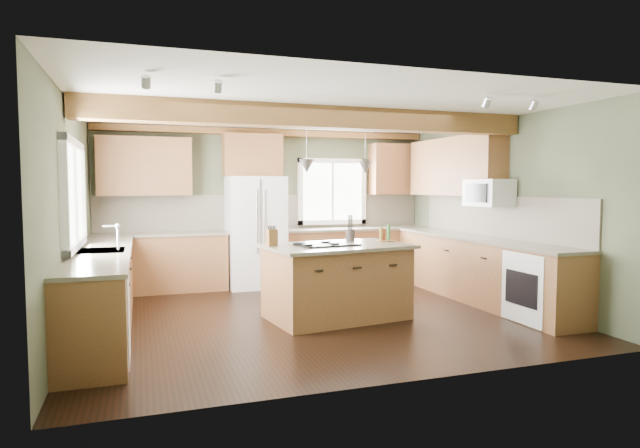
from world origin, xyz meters
name	(u,v)px	position (x,y,z in m)	size (l,w,h in m)	color
floor	(313,315)	(0.00, 0.00, 0.00)	(5.60, 5.60, 0.00)	black
ceiling	(313,109)	(0.00, 0.00, 2.60)	(5.60, 5.60, 0.00)	silver
wall_back	(268,206)	(0.00, 2.50, 1.30)	(5.60, 5.60, 0.00)	#414934
wall_left	(70,217)	(-2.80, 0.00, 1.30)	(5.00, 5.00, 0.00)	#414934
wall_right	(499,210)	(2.80, 0.00, 1.30)	(5.00, 5.00, 0.00)	#414934
ceiling_beam	(320,117)	(0.00, -0.25, 2.47)	(5.55, 0.26, 0.26)	brown
soffit_trim	(269,133)	(0.00, 2.40, 2.54)	(5.55, 0.20, 0.10)	brown
backsplash_back	(268,212)	(0.00, 2.48, 1.21)	(5.58, 0.03, 0.58)	brown
backsplash_right	(496,216)	(2.78, 0.05, 1.21)	(0.03, 3.70, 0.58)	brown
base_cab_back_left	(161,264)	(-1.79, 2.20, 0.44)	(2.02, 0.60, 0.88)	brown
counter_back_left	(160,234)	(-1.79, 2.20, 0.90)	(2.06, 0.64, 0.04)	#4F483A
base_cab_back_right	(355,255)	(1.49, 2.20, 0.44)	(2.62, 0.60, 0.88)	brown
counter_back_right	(356,229)	(1.49, 2.20, 0.90)	(2.66, 0.64, 0.04)	#4F483A
base_cab_left	(102,292)	(-2.50, 0.05, 0.44)	(0.60, 3.70, 0.88)	brown
counter_left	(101,252)	(-2.50, 0.05, 0.90)	(0.64, 3.74, 0.04)	#4F483A
base_cab_right	(478,270)	(2.50, 0.05, 0.44)	(0.60, 3.70, 0.88)	brown
counter_right	(479,238)	(2.50, 0.05, 0.90)	(0.64, 3.74, 0.04)	#4F483A
upper_cab_back_left	(145,166)	(-1.99, 2.33, 1.95)	(1.40, 0.35, 0.90)	brown
upper_cab_over_fridge	(252,155)	(-0.30, 2.33, 2.15)	(0.96, 0.35, 0.70)	brown
upper_cab_right	(454,167)	(2.62, 0.90, 1.95)	(0.35, 2.20, 0.90)	brown
upper_cab_back_corner	(395,169)	(2.30, 2.33, 1.95)	(0.90, 0.35, 0.90)	brown
window_left	(72,194)	(-2.78, 0.05, 1.55)	(0.04, 1.60, 1.05)	white
window_back	(332,192)	(1.15, 2.48, 1.55)	(1.10, 0.04, 1.00)	white
sink	(101,252)	(-2.50, 0.05, 0.91)	(0.50, 0.65, 0.03)	#262628
faucet	(118,238)	(-2.32, 0.05, 1.05)	(0.02, 0.02, 0.28)	#B2B2B7
dishwasher	(94,320)	(-2.49, -1.25, 0.43)	(0.60, 0.60, 0.84)	white
oven	(542,287)	(2.49, -1.25, 0.43)	(0.60, 0.72, 0.84)	white
microwave	(489,193)	(2.58, -0.05, 1.55)	(0.40, 0.70, 0.38)	white
pendant_left	(307,166)	(-0.18, -0.31, 1.88)	(0.18, 0.18, 0.16)	#B2B2B7
pendant_right	(365,167)	(0.63, -0.20, 1.88)	(0.18, 0.18, 0.16)	#B2B2B7
refrigerator	(256,232)	(-0.30, 2.12, 0.90)	(0.90, 0.74, 1.80)	white
island	(336,283)	(0.22, -0.25, 0.44)	(1.63, 1.00, 0.88)	brown
island_top	(337,246)	(0.22, -0.25, 0.90)	(1.74, 1.10, 0.04)	#4F483A
cooktop	(327,244)	(0.09, -0.27, 0.93)	(0.71, 0.47, 0.02)	black
knife_block	(272,238)	(-0.57, -0.14, 1.02)	(0.12, 0.09, 0.20)	brown
utensil_crock	(350,235)	(0.55, 0.10, 1.00)	(0.12, 0.12, 0.16)	#403A33
bottle_tray	(385,233)	(0.97, -0.07, 1.03)	(0.23, 0.23, 0.21)	brown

